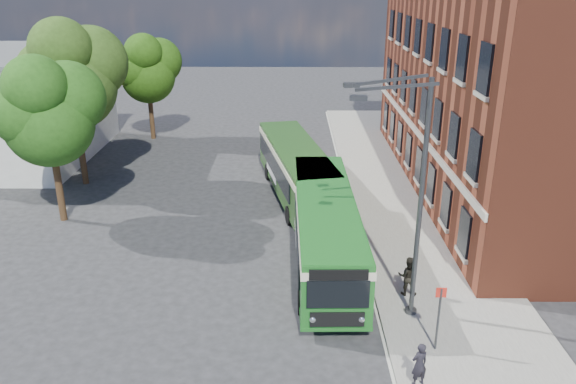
{
  "coord_description": "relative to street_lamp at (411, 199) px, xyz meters",
  "views": [
    {
      "loc": [
        0.67,
        -20.18,
        12.05
      ],
      "look_at": [
        0.51,
        5.31,
        2.2
      ],
      "focal_mm": 35.0,
      "sensor_mm": 36.0,
      "label": 1
    }
  ],
  "objects": [
    {
      "name": "flagpole",
      "position": [
        -17.29,
        15.0,
        0.15
      ],
      "size": [
        0.95,
        0.1,
        9.0
      ],
      "color": "#383A3D",
      "rests_on": "ground"
    },
    {
      "name": "kerb_line",
      "position": [
        -0.89,
        10.0,
        -4.79
      ],
      "size": [
        0.12,
        48.0,
        0.01
      ],
      "primitive_type": "cube",
      "color": "beige",
      "rests_on": "ground"
    },
    {
      "name": "ground",
      "position": [
        -4.84,
        2.0,
        -4.79
      ],
      "size": [
        120.0,
        120.0,
        0.0
      ],
      "primitive_type": "plane",
      "color": "#28282A",
      "rests_on": "ground"
    },
    {
      "name": "pedestrian_a",
      "position": [
        -0.22,
        -4.0,
        -3.89
      ],
      "size": [
        0.64,
        0.53,
        1.5
      ],
      "primitive_type": "imported",
      "rotation": [
        0.0,
        0.0,
        3.51
      ],
      "color": "black",
      "rests_on": "pavement"
    },
    {
      "name": "bus_stop_sign",
      "position": [
        0.76,
        -2.2,
        -3.28
      ],
      "size": [
        0.35,
        0.08,
        2.52
      ],
      "color": "#383A3D",
      "rests_on": "ground"
    },
    {
      "name": "pavement",
      "position": [
        2.16,
        10.0,
        -4.72
      ],
      "size": [
        6.0,
        48.0,
        0.15
      ],
      "primitive_type": "cube",
      "color": "gray",
      "rests_on": "ground"
    },
    {
      "name": "pedestrian_b",
      "position": [
        0.45,
        1.32,
        -3.82
      ],
      "size": [
        0.9,
        0.76,
        1.64
      ],
      "primitive_type": "imported",
      "rotation": [
        0.0,
        0.0,
        2.95
      ],
      "color": "black",
      "rests_on": "pavement"
    },
    {
      "name": "bus_front",
      "position": [
        -2.66,
        4.41,
        -2.96
      ],
      "size": [
        2.79,
        12.38,
        3.02
      ],
      "color": "#1D6520",
      "rests_on": "ground"
    },
    {
      "name": "tree_left",
      "position": [
        -16.12,
        8.81,
        1.12
      ],
      "size": [
        5.16,
        4.9,
        8.7
      ],
      "color": "#372514",
      "rests_on": "ground"
    },
    {
      "name": "street_lamp",
      "position": [
        0.0,
        0.0,
        0.0
      ],
      "size": [
        2.96,
        2.38,
        9.0
      ],
      "color": "#383A3D",
      "rests_on": "ground"
    },
    {
      "name": "bus_rear",
      "position": [
        -3.9,
        12.52,
        -2.96
      ],
      "size": [
        4.8,
        11.98,
        3.02
      ],
      "color": "#254E1A",
      "rests_on": "ground"
    },
    {
      "name": "tree_right",
      "position": [
        -15.05,
        24.69,
        0.75
      ],
      "size": [
        4.84,
        4.6,
        8.17
      ],
      "color": "#372514",
      "rests_on": "ground"
    },
    {
      "name": "tree_mid",
      "position": [
        -16.85,
        14.36,
        2.0
      ],
      "size": [
        5.93,
        5.64,
        10.01
      ],
      "color": "#372514",
      "rests_on": "ground"
    },
    {
      "name": "brick_office",
      "position": [
        9.16,
        14.0,
        2.18
      ],
      "size": [
        12.1,
        26.0,
        14.2
      ],
      "color": "brown",
      "rests_on": "ground"
    },
    {
      "name": "white_building",
      "position": [
        -22.84,
        20.0,
        -1.13
      ],
      "size": [
        9.4,
        13.4,
        7.3
      ],
      "color": "beige",
      "rests_on": "ground"
    }
  ]
}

